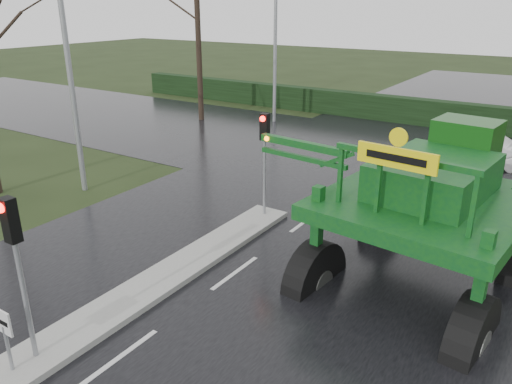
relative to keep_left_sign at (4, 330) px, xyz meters
The scene contains 12 objects.
ground 2.25m from the keep_left_sign, 49.10° to the left, with size 140.00×140.00×0.00m, color black.
road_main 11.62m from the keep_left_sign, 83.55° to the left, with size 14.00×80.00×0.02m, color black.
road_cross 17.58m from the keep_left_sign, 85.75° to the left, with size 80.00×12.00×0.02m, color black.
median_island 4.60m from the keep_left_sign, 90.00° to the left, with size 1.20×10.00×0.16m, color gray.
hedge_row 25.54m from the keep_left_sign, 87.08° to the left, with size 44.00×0.90×1.50m, color black.
keep_left_sign is the anchor object (origin of this frame).
traffic_signal_near 1.61m from the keep_left_sign, 90.00° to the left, with size 0.26×0.33×3.52m.
traffic_signal_mid 9.12m from the keep_left_sign, 90.00° to the left, with size 0.26×0.33×3.52m.
street_light_left_near 11.32m from the keep_left_sign, 132.59° to the left, with size 3.85×0.30×10.00m.
street_light_left_far 23.11m from the keep_left_sign, 107.78° to the left, with size 3.85×0.30×10.00m.
crop_sprayer 7.49m from the keep_left_sign, 63.57° to the left, with size 9.74×6.54×5.46m.
white_sedan 19.98m from the keep_left_sign, 75.58° to the left, with size 1.53×4.38×1.44m, color white.
Camera 1 is at (6.81, -5.39, 6.73)m, focal length 35.00 mm.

